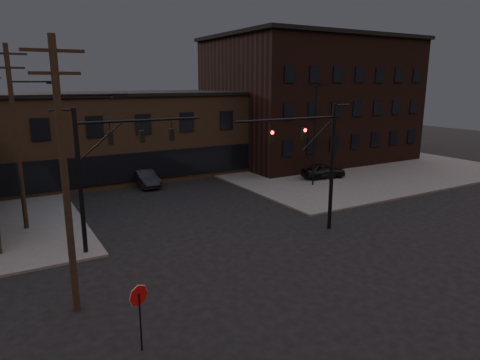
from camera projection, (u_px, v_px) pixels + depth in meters
name	position (u px, v px, depth m)	size (l,w,h in m)	color
ground	(290.00, 278.00, 20.78)	(140.00, 140.00, 0.00)	black
sidewalk_ne	(329.00, 162.00, 50.07)	(30.00, 30.00, 0.15)	#474744
building_row	(126.00, 135.00, 43.47)	(40.00, 12.00, 8.00)	#4B3A27
building_right	(309.00, 101.00, 51.88)	(22.00, 16.00, 14.00)	black
traffic_signal_near	(318.00, 155.00, 26.08)	(7.12, 0.24, 8.00)	black
traffic_signal_far	(103.00, 163.00, 23.10)	(7.12, 0.24, 8.00)	black
stop_sign	(139.00, 303.00, 14.77)	(0.72, 0.33, 2.48)	black
utility_pole_near	(66.00, 173.00, 16.52)	(3.70, 0.28, 11.00)	black
utility_pole_mid	(17.00, 135.00, 26.08)	(3.70, 0.28, 11.50)	black
lot_light_a	(315.00, 126.00, 37.70)	(1.50, 0.28, 9.14)	black
lot_light_b	(328.00, 119.00, 44.85)	(1.50, 0.28, 9.14)	black
parked_car_lot_a	(323.00, 170.00, 41.43)	(1.75, 4.36, 1.48)	black
parked_car_lot_b	(294.00, 163.00, 45.88)	(1.76, 4.33, 1.26)	silver
car_crossing	(145.00, 178.00, 38.78)	(1.61, 4.62, 1.52)	black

